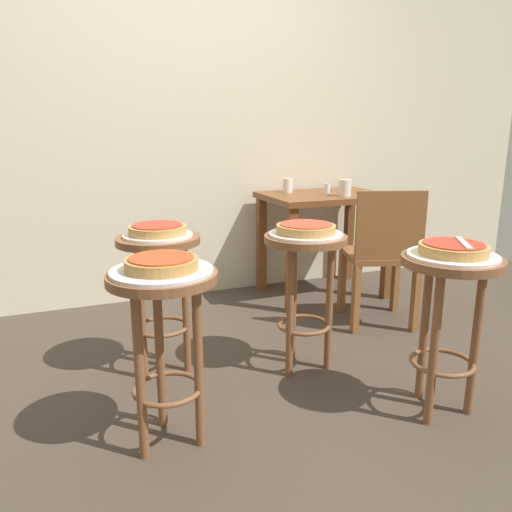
# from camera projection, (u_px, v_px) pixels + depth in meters

# --- Properties ---
(ground_plane) EXTENTS (6.00, 6.00, 0.00)m
(ground_plane) POSITION_uv_depth(u_px,v_px,m) (277.00, 399.00, 2.28)
(ground_plane) COLOR #42382D
(back_wall) EXTENTS (6.00, 0.10, 3.00)m
(back_wall) POSITION_uv_depth(u_px,v_px,m) (179.00, 81.00, 3.39)
(back_wall) COLOR beige
(back_wall) RESTS_ON ground_plane
(stool_foreground) EXTENTS (0.40, 0.40, 0.69)m
(stool_foreground) POSITION_uv_depth(u_px,v_px,m) (449.00, 298.00, 2.05)
(stool_foreground) COLOR brown
(stool_foreground) RESTS_ON ground_plane
(serving_plate_foreground) EXTENTS (0.36, 0.36, 0.01)m
(serving_plate_foreground) POSITION_uv_depth(u_px,v_px,m) (453.00, 256.00, 2.01)
(serving_plate_foreground) COLOR silver
(serving_plate_foreground) RESTS_ON stool_foreground
(pizza_foreground) EXTENTS (0.27, 0.27, 0.05)m
(pizza_foreground) POSITION_uv_depth(u_px,v_px,m) (453.00, 249.00, 2.00)
(pizza_foreground) COLOR tan
(pizza_foreground) RESTS_ON serving_plate_foreground
(stool_middle) EXTENTS (0.40, 0.40, 0.69)m
(stool_middle) POSITION_uv_depth(u_px,v_px,m) (164.00, 318.00, 1.84)
(stool_middle) COLOR brown
(stool_middle) RESTS_ON ground_plane
(serving_plate_middle) EXTENTS (0.37, 0.37, 0.01)m
(serving_plate_middle) POSITION_uv_depth(u_px,v_px,m) (162.00, 271.00, 1.80)
(serving_plate_middle) COLOR silver
(serving_plate_middle) RESTS_ON stool_middle
(pizza_middle) EXTENTS (0.26, 0.26, 0.05)m
(pizza_middle) POSITION_uv_depth(u_px,v_px,m) (161.00, 263.00, 1.79)
(pizza_middle) COLOR #B78442
(pizza_middle) RESTS_ON serving_plate_middle
(stool_leftside) EXTENTS (0.40, 0.40, 0.69)m
(stool_leftside) POSITION_uv_depth(u_px,v_px,m) (305.00, 270.00, 2.46)
(stool_leftside) COLOR brown
(stool_leftside) RESTS_ON ground_plane
(serving_plate_leftside) EXTENTS (0.36, 0.36, 0.01)m
(serving_plate_leftside) POSITION_uv_depth(u_px,v_px,m) (306.00, 234.00, 2.41)
(serving_plate_leftside) COLOR silver
(serving_plate_leftside) RESTS_ON stool_leftside
(pizza_leftside) EXTENTS (0.28, 0.28, 0.05)m
(pizza_leftside) POSITION_uv_depth(u_px,v_px,m) (306.00, 228.00, 2.41)
(pizza_leftside) COLOR tan
(pizza_leftside) RESTS_ON serving_plate_leftside
(stool_rear) EXTENTS (0.40, 0.40, 0.69)m
(stool_rear) POSITION_uv_depth(u_px,v_px,m) (160.00, 272.00, 2.44)
(stool_rear) COLOR brown
(stool_rear) RESTS_ON ground_plane
(serving_plate_rear) EXTENTS (0.33, 0.33, 0.01)m
(serving_plate_rear) POSITION_uv_depth(u_px,v_px,m) (158.00, 235.00, 2.39)
(serving_plate_rear) COLOR silver
(serving_plate_rear) RESTS_ON stool_rear
(pizza_rear) EXTENTS (0.27, 0.27, 0.05)m
(pizza_rear) POSITION_uv_depth(u_px,v_px,m) (158.00, 229.00, 2.38)
(pizza_rear) COLOR tan
(pizza_rear) RESTS_ON serving_plate_rear
(dining_table) EXTENTS (0.85, 0.61, 0.74)m
(dining_table) POSITION_uv_depth(u_px,v_px,m) (324.00, 213.00, 3.58)
(dining_table) COLOR brown
(dining_table) RESTS_ON ground_plane
(cup_near_edge) EXTENTS (0.08, 0.08, 0.11)m
(cup_near_edge) POSITION_uv_depth(u_px,v_px,m) (345.00, 188.00, 3.39)
(cup_near_edge) COLOR silver
(cup_near_edge) RESTS_ON dining_table
(cup_far_edge) EXTENTS (0.07, 0.07, 0.10)m
(cup_far_edge) POSITION_uv_depth(u_px,v_px,m) (288.00, 186.00, 3.58)
(cup_far_edge) COLOR silver
(cup_far_edge) RESTS_ON dining_table
(condiment_shaker) EXTENTS (0.04, 0.04, 0.08)m
(condiment_shaker) POSITION_uv_depth(u_px,v_px,m) (327.00, 189.00, 3.47)
(condiment_shaker) COLOR white
(condiment_shaker) RESTS_ON dining_table
(wooden_chair) EXTENTS (0.51, 0.51, 0.85)m
(wooden_chair) POSITION_uv_depth(u_px,v_px,m) (382.00, 252.00, 3.02)
(wooden_chair) COLOR brown
(wooden_chair) RESTS_ON ground_plane
(pizza_server_knife) EXTENTS (0.14, 0.20, 0.01)m
(pizza_server_knife) POSITION_uv_depth(u_px,v_px,m) (464.00, 243.00, 1.99)
(pizza_server_knife) COLOR silver
(pizza_server_knife) RESTS_ON pizza_foreground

